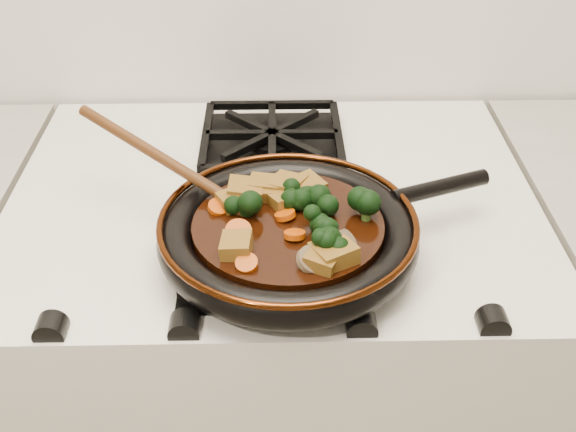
{
  "coord_description": "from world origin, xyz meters",
  "views": [
    {
      "loc": [
        0.01,
        0.82,
        1.48
      ],
      "look_at": [
        0.02,
        1.54,
        0.97
      ],
      "focal_mm": 45.0,
      "sensor_mm": 36.0,
      "label": 1
    }
  ],
  "objects": [
    {
      "name": "broccoli_floret_0",
      "position": [
        -0.03,
        1.56,
        0.97
      ],
      "size": [
        0.06,
        0.06,
        0.06
      ],
      "primitive_type": null,
      "rotation": [
        -0.07,
        0.04,
        1.55
      ],
      "color": "black",
      "rests_on": "braising_sauce"
    },
    {
      "name": "tofu_cube_7",
      "position": [
        -0.04,
        1.48,
        0.97
      ],
      "size": [
        0.04,
        0.04,
        0.03
      ],
      "primitive_type": "cube",
      "rotation": [
        -0.08,
        0.03,
        1.49
      ],
      "color": "brown",
      "rests_on": "braising_sauce"
    },
    {
      "name": "tofu_cube_3",
      "position": [
        0.02,
        1.58,
        0.97
      ],
      "size": [
        0.05,
        0.05,
        0.02
      ],
      "primitive_type": "cube",
      "rotation": [
        -0.02,
        0.08,
        2.11
      ],
      "color": "brown",
      "rests_on": "braising_sauce"
    },
    {
      "name": "tofu_cube_5",
      "position": [
        -0.05,
        1.57,
        0.97
      ],
      "size": [
        0.05,
        0.05,
        0.02
      ],
      "primitive_type": "cube",
      "rotation": [
        0.12,
        0.02,
        0.6
      ],
      "color": "brown",
      "rests_on": "braising_sauce"
    },
    {
      "name": "carrot_coin_5",
      "position": [
        -0.04,
        1.51,
        0.96
      ],
      "size": [
        0.03,
        0.03,
        0.02
      ],
      "primitive_type": "cylinder",
      "rotation": [
        0.32,
        0.04,
        0.0
      ],
      "color": "#BF4205",
      "rests_on": "braising_sauce"
    },
    {
      "name": "tofu_cube_8",
      "position": [
        -0.03,
        1.59,
        0.97
      ],
      "size": [
        0.05,
        0.05,
        0.03
      ],
      "primitive_type": "cube",
      "rotation": [
        0.1,
        0.01,
        1.51
      ],
      "color": "brown",
      "rests_on": "braising_sauce"
    },
    {
      "name": "tofu_cube_6",
      "position": [
        -0.0,
        1.6,
        0.97
      ],
      "size": [
        0.04,
        0.04,
        0.02
      ],
      "primitive_type": "cube",
      "rotation": [
        0.06,
        -0.03,
        1.74
      ],
      "color": "brown",
      "rests_on": "braising_sauce"
    },
    {
      "name": "broccoli_floret_4",
      "position": [
        0.06,
        1.57,
        0.97
      ],
      "size": [
        0.08,
        0.09,
        0.08
      ],
      "primitive_type": null,
      "rotation": [
        -0.25,
        -0.23,
        2.66
      ],
      "color": "black",
      "rests_on": "braising_sauce"
    },
    {
      "name": "mushroom_slice_2",
      "position": [
        0.09,
        1.48,
        0.97
      ],
      "size": [
        0.03,
        0.04,
        0.03
      ],
      "primitive_type": "cylinder",
      "rotation": [
        0.89,
        0.0,
        1.36
      ],
      "color": "brown",
      "rests_on": "braising_sauce"
    },
    {
      "name": "braising_sauce",
      "position": [
        0.02,
        1.54,
        0.95
      ],
      "size": [
        0.24,
        0.24,
        0.02
      ],
      "primitive_type": "cylinder",
      "color": "black",
      "rests_on": "skillet"
    },
    {
      "name": "tofu_cube_1",
      "position": [
        0.02,
        1.6,
        0.97
      ],
      "size": [
        0.06,
        0.06,
        0.03
      ],
      "primitive_type": "cube",
      "rotation": [
        -0.09,
        0.04,
        1.03
      ],
      "color": "brown",
      "rests_on": "braising_sauce"
    },
    {
      "name": "carrot_coin_2",
      "position": [
        -0.03,
        1.45,
        0.96
      ],
      "size": [
        0.03,
        0.03,
        0.02
      ],
      "primitive_type": "cylinder",
      "rotation": [
        0.33,
        -0.13,
        0.0
      ],
      "color": "#BF4205",
      "rests_on": "braising_sauce"
    },
    {
      "name": "broccoli_floret_5",
      "position": [
        0.12,
        1.54,
        0.97
      ],
      "size": [
        0.07,
        0.07,
        0.07
      ],
      "primitive_type": null,
      "rotation": [
        0.16,
        -0.04,
        3.03
      ],
      "color": "black",
      "rests_on": "braising_sauce"
    },
    {
      "name": "tofu_cube_9",
      "position": [
        0.07,
        1.46,
        0.97
      ],
      "size": [
        0.06,
        0.06,
        0.03
      ],
      "primitive_type": "cube",
      "rotation": [
        -0.03,
        0.07,
        2.06
      ],
      "color": "brown",
      "rests_on": "braising_sauce"
    },
    {
      "name": "mushroom_slice_0",
      "position": [
        0.04,
        1.45,
        0.97
      ],
      "size": [
        0.05,
        0.05,
        0.03
      ],
      "primitive_type": "cylinder",
      "rotation": [
        0.63,
        0.0,
        0.89
      ],
      "color": "brown",
      "rests_on": "braising_sauce"
    },
    {
      "name": "tofu_cube_0",
      "position": [
        -0.01,
        1.61,
        0.97
      ],
      "size": [
        0.04,
        0.04,
        0.03
      ],
      "primitive_type": "cube",
      "rotation": [
        0.06,
        -0.04,
        3.0
      ],
      "color": "brown",
      "rests_on": "braising_sauce"
    },
    {
      "name": "tofu_cube_2",
      "position": [
        0.05,
        1.6,
        0.97
      ],
      "size": [
        0.05,
        0.05,
        0.03
      ],
      "primitive_type": "cube",
      "rotation": [
        -0.04,
        -0.05,
        2.15
      ],
      "color": "brown",
      "rests_on": "braising_sauce"
    },
    {
      "name": "broccoli_floret_3",
      "position": [
        0.07,
        1.47,
        0.97
      ],
      "size": [
        0.06,
        0.06,
        0.06
      ],
      "primitive_type": null,
      "rotation": [
        -0.09,
        -0.02,
        1.59
      ],
      "color": "black",
      "rests_on": "braising_sauce"
    },
    {
      "name": "broccoli_floret_2",
      "position": [
        0.04,
        1.58,
        0.97
      ],
      "size": [
        0.07,
        0.07,
        0.08
      ],
      "primitive_type": null,
      "rotation": [
        -0.25,
        -0.24,
        1.47
      ],
      "color": "black",
      "rests_on": "braising_sauce"
    },
    {
      "name": "carrot_coin_1",
      "position": [
        0.03,
        1.51,
        0.96
      ],
      "size": [
        0.03,
        0.03,
        0.01
      ],
      "primitive_type": "cylinder",
      "rotation": [
        -0.28,
        -0.01,
        0.0
      ],
      "color": "#BF4205",
      "rests_on": "braising_sauce"
    },
    {
      "name": "carrot_coin_4",
      "position": [
        0.02,
        1.55,
        0.96
      ],
      "size": [
        0.03,
        0.03,
        0.02
      ],
      "primitive_type": "cylinder",
      "rotation": [
        -0.23,
        -0.25,
        0.0
      ],
      "color": "#BF4205",
      "rests_on": "braising_sauce"
    },
    {
      "name": "stove",
      "position": [
        0.0,
        1.69,
        0.45
      ],
      "size": [
        0.76,
        0.6,
        0.9
      ],
      "primitive_type": "cube",
      "color": "white",
      "rests_on": "ground"
    },
    {
      "name": "carrot_coin_0",
      "position": [
        -0.04,
        1.61,
        0.96
      ],
      "size": [
        0.03,
        0.03,
        0.02
      ],
      "primitive_type": "cylinder",
      "rotation": [
        -0.29,
        -0.29,
        0.0
      ],
      "color": "#BF4205",
      "rests_on": "braising_sauce"
    },
    {
      "name": "skillet",
      "position": [
        0.02,
        1.54,
        0.94
      ],
      "size": [
        0.44,
        0.32,
        0.05
      ],
      "rotation": [
        0.0,
        0.0,
        0.37
      ],
      "color": "black",
      "rests_on": "burner_grate_front"
    },
    {
      "name": "mushroom_slice_1",
      "position": [
        0.08,
        1.48,
        0.97
      ],
      "size": [
        0.05,
        0.05,
        0.03
      ],
      "primitive_type": "cylinder",
      "rotation": [
        0.81,
        0.0,
        0.95
      ],
      "color": "brown",
      "rests_on": "braising_sauce"
    },
    {
      "name": "carrot_coin_3",
      "position": [
        -0.07,
        1.56,
        0.96
      ],
      "size": [
        0.03,
        0.03,
        0.02
      ],
      "primitive_type": "cylinder",
      "rotation": [
        0.23,
        0.24,
        0.0
      ],
      "color": "#BF4205",
      "rests_on": "braising_sauce"
    },
    {
      "name": "tofu_cube_4",
      "position": [
        0.06,
        1.45,
        0.97
      ],
      "size": [
        0.05,
        0.05,
        0.02
      ],
      "primitive_type": "cube",
      "rotation": [
        0.02,
        -0.06,
        2.68
      ],
      "color": "brown",
      "rests_on": "braising_sauce"
    },
    {
      "name": "burner_grate_front",
      "position": [
        0.0,
        1.55,
        0.91
      ],
      "size": [
        0.23,
        0.23,
        0.03
      ],
      "primitive_type": null,
      "color": "black",
      "rests_on": "stove"
    },
    {
      "name": "broccoli_floret_1",
      "position": [
        0.06,
        1.51,
        0.97
      ],
      "size": [
        0.08,
        0.08,
        0.07
      ],
      "primitive_type": null,
      "rotation": [
        0.07,
        -0.24,
        2.1
      ],
      "color": "black",
      "rests_on": "braising_sauce"
    },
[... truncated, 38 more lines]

